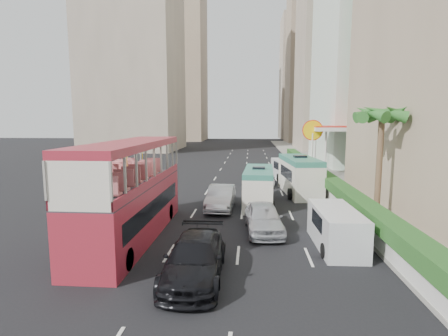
# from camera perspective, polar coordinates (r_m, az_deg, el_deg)

# --- Properties ---
(ground_plane) EXTENTS (200.00, 200.00, 0.00)m
(ground_plane) POSITION_cam_1_polar(r_m,az_deg,el_deg) (18.36, 3.80, -11.71)
(ground_plane) COLOR black
(ground_plane) RESTS_ON ground
(double_decker_bus) EXTENTS (2.50, 11.00, 5.06)m
(double_decker_bus) POSITION_cam_1_polar(r_m,az_deg,el_deg) (18.71, -14.87, -3.55)
(double_decker_bus) COLOR #A32232
(double_decker_bus) RESTS_ON ground
(car_silver_lane_a) EXTENTS (1.90, 4.97, 1.62)m
(car_silver_lane_a) POSITION_cam_1_polar(r_m,az_deg,el_deg) (24.51, -0.49, -6.68)
(car_silver_lane_a) COLOR silver
(car_silver_lane_a) RESTS_ON ground
(car_silver_lane_b) EXTENTS (2.32, 4.90, 1.62)m
(car_silver_lane_b) POSITION_cam_1_polar(r_m,az_deg,el_deg) (19.74, 6.44, -10.33)
(car_silver_lane_b) COLOR silver
(car_silver_lane_b) RESTS_ON ground
(car_black) EXTENTS (2.28, 5.47, 1.58)m
(car_black) POSITION_cam_1_polar(r_m,az_deg,el_deg) (14.40, -4.75, -17.41)
(car_black) COLOR black
(car_black) RESTS_ON ground
(van_asset) EXTENTS (2.19, 4.48, 1.22)m
(van_asset) POSITION_cam_1_polar(r_m,az_deg,el_deg) (33.38, 6.42, -2.83)
(van_asset) COLOR silver
(van_asset) RESTS_ON ground
(minibus_near) EXTENTS (2.28, 6.09, 2.66)m
(minibus_near) POSITION_cam_1_polar(r_m,az_deg,el_deg) (25.46, 5.67, -3.10)
(minibus_near) COLOR silver
(minibus_near) RESTS_ON ground
(minibus_far) EXTENTS (2.98, 7.09, 3.06)m
(minibus_far) POSITION_cam_1_polar(r_m,az_deg,el_deg) (29.93, 12.24, -1.22)
(minibus_far) COLOR silver
(minibus_far) RESTS_ON ground
(panel_van_near) EXTENTS (2.00, 4.71, 1.86)m
(panel_van_near) POSITION_cam_1_polar(r_m,az_deg,el_deg) (18.04, 17.80, -9.32)
(panel_van_near) COLOR silver
(panel_van_near) RESTS_ON ground
(panel_van_far) EXTENTS (2.79, 5.14, 1.95)m
(panel_van_far) POSITION_cam_1_polar(r_m,az_deg,el_deg) (37.79, 9.97, -0.16)
(panel_van_far) COLOR silver
(panel_van_far) RESTS_ON ground
(sidewalk) EXTENTS (6.00, 120.00, 0.18)m
(sidewalk) POSITION_cam_1_polar(r_m,az_deg,el_deg) (43.65, 16.05, -0.46)
(sidewalk) COLOR #99968C
(sidewalk) RESTS_ON ground
(kerb_wall) EXTENTS (0.30, 44.00, 1.00)m
(kerb_wall) POSITION_cam_1_polar(r_m,az_deg,el_deg) (32.36, 15.13, -2.17)
(kerb_wall) COLOR silver
(kerb_wall) RESTS_ON sidewalk
(hedge) EXTENTS (1.10, 44.00, 0.70)m
(hedge) POSITION_cam_1_polar(r_m,az_deg,el_deg) (32.22, 15.18, -0.68)
(hedge) COLOR #2D6626
(hedge) RESTS_ON kerb_wall
(palm_tree) EXTENTS (0.36, 0.36, 6.40)m
(palm_tree) POSITION_cam_1_polar(r_m,az_deg,el_deg) (22.82, 23.98, 0.21)
(palm_tree) COLOR brown
(palm_tree) RESTS_ON sidewalk
(shell_station) EXTENTS (6.50, 8.00, 5.50)m
(shell_station) POSITION_cam_1_polar(r_m,az_deg,el_deg) (41.64, 18.08, 2.76)
(shell_station) COLOR silver
(shell_station) RESTS_ON ground
(tower_mid) EXTENTS (16.00, 16.00, 50.00)m
(tower_mid) POSITION_cam_1_polar(r_m,az_deg,el_deg) (79.67, 18.47, 21.12)
(tower_mid) COLOR #B6A58F
(tower_mid) RESTS_ON ground
(tower_far_a) EXTENTS (14.00, 14.00, 44.00)m
(tower_far_a) POSITION_cam_1_polar(r_m,az_deg,el_deg) (101.98, 14.43, 16.51)
(tower_far_a) COLOR tan
(tower_far_a) RESTS_ON ground
(tower_far_b) EXTENTS (14.00, 14.00, 40.00)m
(tower_far_b) POSITION_cam_1_polar(r_m,az_deg,el_deg) (123.26, 12.58, 14.08)
(tower_far_b) COLOR #B6A58F
(tower_far_b) RESTS_ON ground
(tower_left_a) EXTENTS (18.00, 18.00, 52.00)m
(tower_left_a) POSITION_cam_1_polar(r_m,az_deg,el_deg) (78.78, -14.74, 22.16)
(tower_left_a) COLOR #B6A58F
(tower_left_a) RESTS_ON ground
(tower_left_b) EXTENTS (16.00, 16.00, 46.00)m
(tower_left_b) POSITION_cam_1_polar(r_m,az_deg,el_deg) (110.86, -7.52, 16.49)
(tower_left_b) COLOR tan
(tower_left_b) RESTS_ON ground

